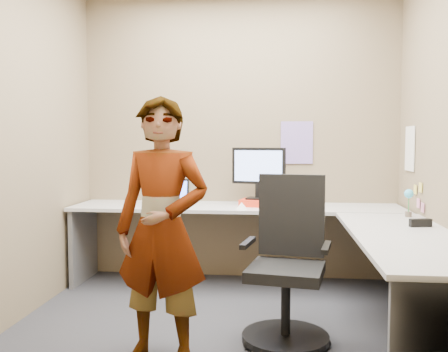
# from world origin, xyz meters

# --- Properties ---
(ground) EXTENTS (3.00, 3.00, 0.00)m
(ground) POSITION_xyz_m (0.00, 0.00, 0.00)
(ground) COLOR #28292E
(ground) RESTS_ON ground
(wall_back) EXTENTS (3.00, 0.00, 3.00)m
(wall_back) POSITION_xyz_m (0.00, 1.30, 1.35)
(wall_back) COLOR #716246
(wall_back) RESTS_ON ground
(wall_right) EXTENTS (0.00, 2.70, 2.70)m
(wall_right) POSITION_xyz_m (1.50, 0.00, 1.35)
(wall_right) COLOR #716246
(wall_right) RESTS_ON ground
(wall_left) EXTENTS (0.00, 2.70, 2.70)m
(wall_left) POSITION_xyz_m (-1.50, 0.00, 1.35)
(wall_left) COLOR #716246
(wall_left) RESTS_ON ground
(desk) EXTENTS (2.98, 2.58, 0.73)m
(desk) POSITION_xyz_m (0.44, 0.39, 0.59)
(desk) COLOR #AFAFAF
(desk) RESTS_ON ground
(paper_ream) EXTENTS (0.35, 0.29, 0.06)m
(paper_ream) POSITION_xyz_m (0.20, 0.97, 0.76)
(paper_ream) COLOR red
(paper_ream) RESTS_ON desk
(monitor) EXTENTS (0.48, 0.19, 0.46)m
(monitor) POSITION_xyz_m (0.20, 0.99, 1.07)
(monitor) COLOR black
(monitor) RESTS_ON paper_ream
(laptop) EXTENTS (0.33, 0.28, 0.23)m
(laptop) POSITION_xyz_m (-0.61, 0.99, 0.79)
(laptop) COLOR black
(laptop) RESTS_ON desk
(trackball_mouse) EXTENTS (0.12, 0.08, 0.07)m
(trackball_mouse) POSITION_xyz_m (-0.51, 0.85, 0.76)
(trackball_mouse) COLOR #B7B7BC
(trackball_mouse) RESTS_ON desk
(origami) EXTENTS (0.10, 0.10, 0.06)m
(origami) POSITION_xyz_m (0.07, 0.75, 0.76)
(origami) COLOR white
(origami) RESTS_ON desk
(stapler) EXTENTS (0.16, 0.07, 0.05)m
(stapler) POSITION_xyz_m (1.34, 0.00, 0.76)
(stapler) COLOR black
(stapler) RESTS_ON desk
(flower) EXTENTS (0.07, 0.07, 0.22)m
(flower) POSITION_xyz_m (1.38, 0.45, 0.87)
(flower) COLOR brown
(flower) RESTS_ON desk
(calendar_purple) EXTENTS (0.30, 0.01, 0.40)m
(calendar_purple) POSITION_xyz_m (0.55, 1.29, 1.30)
(calendar_purple) COLOR #846BB7
(calendar_purple) RESTS_ON wall_back
(calendar_white) EXTENTS (0.01, 0.28, 0.38)m
(calendar_white) POSITION_xyz_m (1.49, 0.90, 1.25)
(calendar_white) COLOR white
(calendar_white) RESTS_ON wall_right
(sticky_note_a) EXTENTS (0.01, 0.07, 0.07)m
(sticky_note_a) POSITION_xyz_m (1.49, 0.55, 0.95)
(sticky_note_a) COLOR #F2E059
(sticky_note_a) RESTS_ON wall_right
(sticky_note_b) EXTENTS (0.01, 0.07, 0.07)m
(sticky_note_b) POSITION_xyz_m (1.49, 0.60, 0.82)
(sticky_note_b) COLOR pink
(sticky_note_b) RESTS_ON wall_right
(sticky_note_c) EXTENTS (0.01, 0.07, 0.07)m
(sticky_note_c) POSITION_xyz_m (1.49, 0.48, 0.80)
(sticky_note_c) COLOR pink
(sticky_note_c) RESTS_ON wall_right
(sticky_note_d) EXTENTS (0.01, 0.07, 0.07)m
(sticky_note_d) POSITION_xyz_m (1.49, 0.70, 0.92)
(sticky_note_d) COLOR #F2E059
(sticky_note_d) RESTS_ON wall_right
(office_chair) EXTENTS (0.59, 0.57, 1.07)m
(office_chair) POSITION_xyz_m (0.44, -0.25, 0.44)
(office_chair) COLOR black
(office_chair) RESTS_ON ground
(person) EXTENTS (0.63, 0.47, 1.58)m
(person) POSITION_xyz_m (-0.31, -0.63, 0.79)
(person) COLOR #999399
(person) RESTS_ON ground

